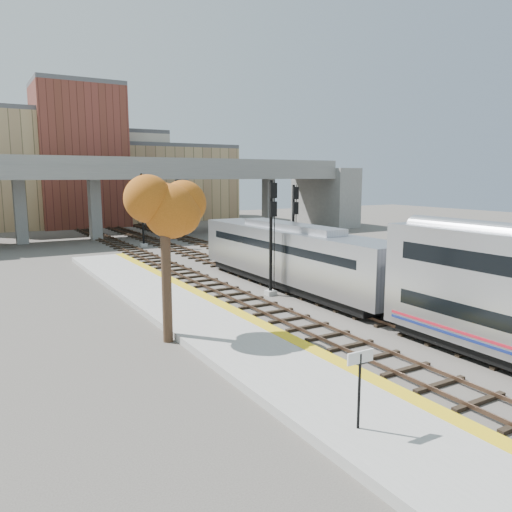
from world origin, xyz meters
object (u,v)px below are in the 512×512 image
locomotive (290,255)px  signal_mast_near (271,239)px  signal_mast_mid (294,233)px  car_a (304,244)px  tree (164,200)px  car_b (305,239)px  car_c (308,236)px  signal_mast_far (143,210)px

locomotive → signal_mast_near: bearing=-154.7°
signal_mast_mid → car_a: size_ratio=2.06×
car_a → tree: bearing=-122.3°
locomotive → signal_mast_near: signal_mast_near is taller
locomotive → car_b: locomotive is taller
tree → car_c: size_ratio=2.01×
signal_mast_near → signal_mast_mid: signal_mast_near is taller
car_b → car_c: bearing=7.6°
signal_mast_near → car_b: size_ratio=2.09×
signal_mast_mid → tree: bearing=-146.0°
car_b → signal_mast_mid: bearing=-165.7°
tree → car_a: 29.81m
signal_mast_far → car_c: signal_mast_far is taller
signal_mast_far → car_b: (15.57, -7.49, -3.30)m
signal_mast_near → car_b: signal_mast_near is taller
signal_mast_mid → car_a: 14.38m
locomotive → car_b: (13.47, 16.96, -1.68)m
locomotive → tree: 13.06m
signal_mast_far → tree: size_ratio=0.89×
car_a → car_b: bearing=69.1°
tree → car_c: 36.41m
locomotive → signal_mast_mid: size_ratio=2.81×
tree → car_b: (24.26, 23.06, -5.77)m
tree → car_c: bearing=43.6°
locomotive → signal_mast_mid: signal_mast_mid is taller
signal_mast_far → car_c: 18.54m
car_a → car_c: 6.76m
signal_mast_mid → car_b: 18.62m
signal_mast_far → car_c: (17.32, -5.74, -3.24)m
locomotive → car_b: 21.72m
signal_mast_far → car_a: signal_mast_far is taller
signal_mast_near → tree: tree is taller
tree → car_b: size_ratio=2.52×
car_b → car_c: (1.76, 1.75, 0.06)m
locomotive → car_c: locomotive is taller
tree → car_a: bearing=42.1°
signal_mast_mid → tree: (-12.80, -8.64, 3.05)m
signal_mast_near → car_a: size_ratio=2.16×
signal_mast_mid → car_c: 21.06m
signal_mast_near → signal_mast_far: bearing=90.0°
locomotive → signal_mast_far: size_ratio=2.49×
signal_mast_far → signal_mast_near: bearing=-90.0°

